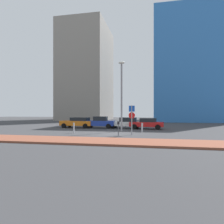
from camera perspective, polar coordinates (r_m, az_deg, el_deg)
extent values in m
plane|color=#38383A|center=(20.41, -0.77, -6.04)|extent=(120.00, 120.00, 0.00)
cube|color=brown|center=(14.90, -5.56, -8.04)|extent=(40.00, 3.31, 0.14)
cube|color=orange|center=(28.09, -9.75, -3.07)|extent=(4.49, 1.85, 0.64)
cube|color=black|center=(27.90, -8.94, -1.97)|extent=(2.36, 1.64, 0.45)
cylinder|color=black|center=(27.98, -13.29, -3.73)|extent=(0.65, 0.24, 0.64)
cylinder|color=black|center=(29.51, -11.79, -3.54)|extent=(0.65, 0.24, 0.64)
cylinder|color=black|center=(26.75, -7.50, -3.91)|extent=(0.65, 0.24, 0.64)
cylinder|color=black|center=(28.35, -6.26, -3.68)|extent=(0.65, 0.24, 0.64)
cube|color=#1E389E|center=(27.22, -3.55, -3.13)|extent=(4.08, 1.88, 0.67)
cube|color=black|center=(27.16, -3.24, -1.84)|extent=(1.77, 1.63, 0.56)
cylinder|color=black|center=(26.75, -6.78, -3.91)|extent=(0.65, 0.25, 0.64)
cylinder|color=black|center=(28.37, -5.88, -3.68)|extent=(0.65, 0.25, 0.64)
cylinder|color=black|center=(26.16, -1.01, -4.00)|extent=(0.65, 0.25, 0.64)
cylinder|color=black|center=(27.81, -0.44, -3.76)|extent=(0.65, 0.25, 0.64)
cube|color=white|center=(26.86, 3.60, -3.29)|extent=(4.57, 2.03, 0.56)
cube|color=black|center=(26.75, 4.52, -2.11)|extent=(2.10, 1.72, 0.55)
cylinder|color=black|center=(26.41, -0.02, -3.96)|extent=(0.65, 0.26, 0.64)
cylinder|color=black|center=(28.07, 0.93, -3.72)|extent=(0.65, 0.26, 0.64)
cylinder|color=black|center=(25.76, 6.51, -4.06)|extent=(0.65, 0.26, 0.64)
cylinder|color=black|center=(27.45, 7.08, -3.81)|extent=(0.65, 0.26, 0.64)
cube|color=red|center=(26.06, 9.65, -3.38)|extent=(4.28, 2.02, 0.57)
cube|color=black|center=(26.01, 10.09, -2.22)|extent=(2.08, 1.73, 0.49)
cylinder|color=black|center=(25.41, 6.26, -4.12)|extent=(0.65, 0.26, 0.64)
cylinder|color=black|center=(27.12, 6.86, -3.85)|extent=(0.65, 0.26, 0.64)
cylinder|color=black|center=(25.11, 12.67, -4.17)|extent=(0.65, 0.26, 0.64)
cylinder|color=black|center=(26.83, 12.86, -3.90)|extent=(0.65, 0.26, 0.64)
cylinder|color=gray|center=(19.14, 5.55, -2.30)|extent=(0.10, 0.10, 2.77)
cube|color=#1447B7|center=(19.12, 5.55, 0.94)|extent=(0.55, 0.08, 0.55)
cylinder|color=red|center=(19.13, 5.55, -0.94)|extent=(0.60, 0.07, 0.60)
cylinder|color=#4C4C51|center=(18.62, 1.78, -5.06)|extent=(0.08, 0.08, 1.02)
cube|color=black|center=(18.57, 1.78, -3.07)|extent=(0.18, 0.14, 0.28)
cylinder|color=gray|center=(22.75, 2.70, 4.03)|extent=(0.20, 0.20, 7.49)
ellipsoid|color=silver|center=(23.34, 2.70, 13.62)|extent=(0.70, 0.36, 0.30)
cylinder|color=#B7B7BC|center=(22.00, 8.43, -4.31)|extent=(0.17, 0.17, 0.99)
cylinder|color=#B7B7BC|center=(21.10, -10.62, -4.39)|extent=(0.14, 0.14, 1.06)
cube|color=#3372BF|center=(52.93, 20.51, 11.03)|extent=(16.11, 17.46, 24.49)
cube|color=gray|center=(57.03, -7.03, 10.58)|extent=(11.62, 15.95, 25.18)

